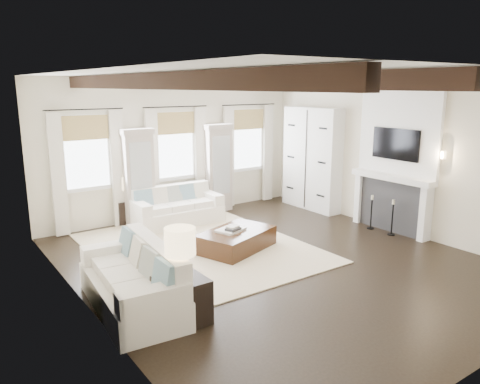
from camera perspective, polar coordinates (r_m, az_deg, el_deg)
ground at (r=8.33m, az=4.39°, el=-8.43°), size 7.50×7.50×0.00m
room_shell at (r=9.00m, az=4.66°, el=5.61°), size 6.54×7.54×3.22m
area_rug at (r=8.98m, az=-4.96°, el=-6.76°), size 3.64×4.41×0.02m
sofa_back at (r=10.51m, az=-7.82°, el=-2.03°), size 1.99×0.95×0.84m
sofa_left at (r=6.73m, az=-12.55°, el=-10.73°), size 1.14×2.19×0.91m
ottoman at (r=8.81m, az=-0.47°, el=-5.90°), size 1.65×1.31×0.38m
tray at (r=8.73m, az=-1.15°, el=-4.63°), size 0.60×0.52×0.04m
book_lower at (r=8.65m, az=-0.85°, el=-4.53°), size 0.31×0.27×0.04m
book_upper at (r=8.66m, az=-0.90°, el=-4.25°), size 0.26×0.23×0.03m
side_table_front at (r=6.26m, az=-7.11°, el=-12.99°), size 0.60×0.60×0.60m
lamp_front at (r=5.97m, az=-7.31°, el=-6.37°), size 0.40×0.40×0.68m
side_table_back at (r=10.72m, az=-13.94°, el=-2.41°), size 0.35×0.35×0.53m
lamp_back at (r=10.57m, az=-14.13°, el=0.93°), size 0.32×0.32×0.55m
candlestick_near at (r=10.11m, az=18.05°, el=-3.32°), size 0.15×0.15×0.75m
candlestick_far at (r=10.43m, az=15.70°, el=-2.70°), size 0.15×0.15×0.74m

